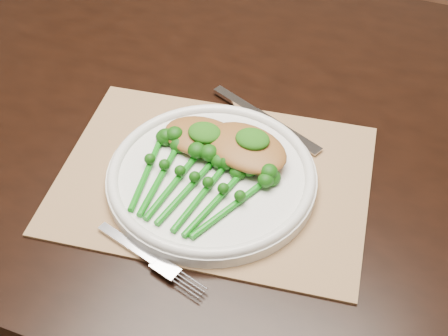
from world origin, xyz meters
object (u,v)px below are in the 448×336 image
at_px(dining_table, 203,245).
at_px(placemat, 214,178).
at_px(dinner_plate, 212,176).
at_px(chicken_fillet_left, 202,137).
at_px(broccolini_bundle, 186,191).

height_order(dining_table, placemat, placemat).
distance_m(dinner_plate, chicken_fillet_left, 0.07).
distance_m(placemat, chicken_fillet_left, 0.06).
height_order(dining_table, dinner_plate, dinner_plate).
relative_size(chicken_fillet_left, broccolini_bundle, 0.64).
height_order(dining_table, chicken_fillet_left, chicken_fillet_left).
bearing_deg(dinner_plate, dining_table, 122.27).
height_order(dining_table, broccolini_bundle, broccolini_bundle).
bearing_deg(chicken_fillet_left, broccolini_bundle, -77.67).
xyz_separation_m(dinner_plate, chicken_fillet_left, (-0.04, 0.05, 0.02)).
xyz_separation_m(placemat, chicken_fillet_left, (-0.04, 0.04, 0.03)).
xyz_separation_m(dining_table, broccolini_bundle, (0.08, -0.19, 0.40)).
xyz_separation_m(chicken_fillet_left, broccolini_bundle, (0.02, -0.10, -0.01)).
height_order(placemat, broccolini_bundle, broccolini_bundle).
relative_size(placemat, chicken_fillet_left, 3.72).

